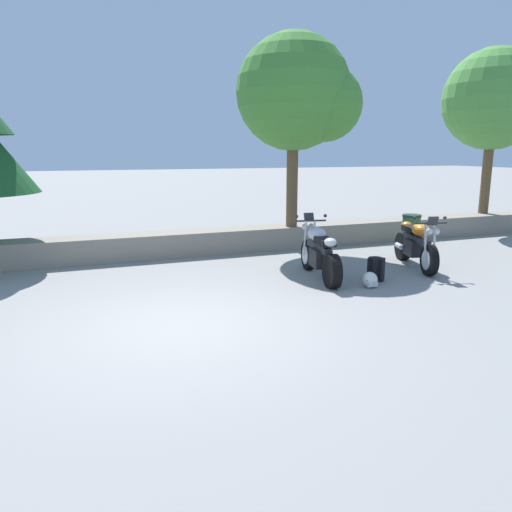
{
  "coord_description": "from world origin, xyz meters",
  "views": [
    {
      "loc": [
        -1.35,
        -6.46,
        2.41
      ],
      "look_at": [
        1.57,
        1.2,
        0.65
      ],
      "focal_mm": 34.4,
      "sensor_mm": 36.0,
      "label": 1
    }
  ],
  "objects_px": {
    "rider_backpack": "(376,268)",
    "leafy_tree_mid_right": "(500,102)",
    "motorcycle_silver_centre": "(319,253)",
    "trash_bin": "(411,231)",
    "motorcycle_orange_far_right": "(416,245)",
    "rider_helmet": "(370,280)",
    "leafy_tree_mid_left": "(300,95)"
  },
  "relations": [
    {
      "from": "leafy_tree_mid_left",
      "to": "trash_bin",
      "type": "bearing_deg",
      "value": -21.79
    },
    {
      "from": "trash_bin",
      "to": "leafy_tree_mid_left",
      "type": "bearing_deg",
      "value": 158.21
    },
    {
      "from": "leafy_tree_mid_right",
      "to": "trash_bin",
      "type": "height_order",
      "value": "leafy_tree_mid_right"
    },
    {
      "from": "rider_helmet",
      "to": "motorcycle_silver_centre",
      "type": "bearing_deg",
      "value": 120.14
    },
    {
      "from": "leafy_tree_mid_left",
      "to": "leafy_tree_mid_right",
      "type": "relative_size",
      "value": 0.96
    },
    {
      "from": "motorcycle_orange_far_right",
      "to": "leafy_tree_mid_left",
      "type": "relative_size",
      "value": 0.44
    },
    {
      "from": "leafy_tree_mid_left",
      "to": "trash_bin",
      "type": "relative_size",
      "value": 5.36
    },
    {
      "from": "rider_backpack",
      "to": "leafy_tree_mid_right",
      "type": "bearing_deg",
      "value": 29.63
    },
    {
      "from": "rider_backpack",
      "to": "trash_bin",
      "type": "relative_size",
      "value": 0.55
    },
    {
      "from": "motorcycle_orange_far_right",
      "to": "rider_helmet",
      "type": "distance_m",
      "value": 2.06
    },
    {
      "from": "motorcycle_silver_centre",
      "to": "rider_helmet",
      "type": "relative_size",
      "value": 7.35
    },
    {
      "from": "motorcycle_silver_centre",
      "to": "rider_backpack",
      "type": "xyz_separation_m",
      "value": [
        0.91,
        -0.57,
        -0.24
      ]
    },
    {
      "from": "motorcycle_orange_far_right",
      "to": "rider_helmet",
      "type": "xyz_separation_m",
      "value": [
        -1.77,
        -0.98,
        -0.35
      ]
    },
    {
      "from": "rider_helmet",
      "to": "trash_bin",
      "type": "distance_m",
      "value": 4.06
    },
    {
      "from": "motorcycle_silver_centre",
      "to": "rider_backpack",
      "type": "bearing_deg",
      "value": -31.95
    },
    {
      "from": "motorcycle_orange_far_right",
      "to": "leafy_tree_mid_right",
      "type": "relative_size",
      "value": 0.42
    },
    {
      "from": "motorcycle_silver_centre",
      "to": "trash_bin",
      "type": "bearing_deg",
      "value": 26.77
    },
    {
      "from": "rider_helmet",
      "to": "leafy_tree_mid_left",
      "type": "relative_size",
      "value": 0.06
    },
    {
      "from": "leafy_tree_mid_right",
      "to": "motorcycle_silver_centre",
      "type": "bearing_deg",
      "value": -157.02
    },
    {
      "from": "motorcycle_silver_centre",
      "to": "trash_bin",
      "type": "height_order",
      "value": "motorcycle_silver_centre"
    },
    {
      "from": "motorcycle_orange_far_right",
      "to": "motorcycle_silver_centre",
      "type": "bearing_deg",
      "value": -178.77
    },
    {
      "from": "rider_helmet",
      "to": "leafy_tree_mid_left",
      "type": "distance_m",
      "value": 5.21
    },
    {
      "from": "leafy_tree_mid_right",
      "to": "trash_bin",
      "type": "xyz_separation_m",
      "value": [
        -3.97,
        -1.4,
        -3.38
      ]
    },
    {
      "from": "rider_backpack",
      "to": "leafy_tree_mid_right",
      "type": "xyz_separation_m",
      "value": [
        6.61,
        3.76,
        3.57
      ]
    },
    {
      "from": "rider_backpack",
      "to": "trash_bin",
      "type": "distance_m",
      "value": 3.54
    },
    {
      "from": "rider_helmet",
      "to": "motorcycle_orange_far_right",
      "type": "bearing_deg",
      "value": 29.05
    },
    {
      "from": "leafy_tree_mid_left",
      "to": "leafy_tree_mid_right",
      "type": "xyz_separation_m",
      "value": [
        6.61,
        0.34,
        0.11
      ]
    },
    {
      "from": "motorcycle_orange_far_right",
      "to": "trash_bin",
      "type": "height_order",
      "value": "motorcycle_orange_far_right"
    },
    {
      "from": "trash_bin",
      "to": "motorcycle_orange_far_right",
      "type": "bearing_deg",
      "value": -125.32
    },
    {
      "from": "leafy_tree_mid_right",
      "to": "rider_backpack",
      "type": "bearing_deg",
      "value": -150.37
    },
    {
      "from": "motorcycle_orange_far_right",
      "to": "rider_backpack",
      "type": "distance_m",
      "value": 1.55
    },
    {
      "from": "leafy_tree_mid_left",
      "to": "motorcycle_silver_centre",
      "type": "bearing_deg",
      "value": -107.67
    }
  ]
}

